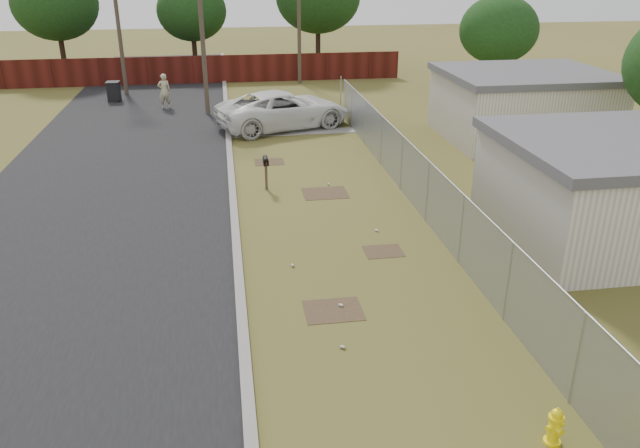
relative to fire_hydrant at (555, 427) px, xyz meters
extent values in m
plane|color=brown|center=(-2.24, 9.97, -0.36)|extent=(120.00, 120.00, 0.00)
cube|color=black|center=(-9.74, 17.97, -0.35)|extent=(9.00, 60.00, 0.02)
cube|color=gray|center=(-5.24, 17.97, -0.30)|extent=(0.25, 60.00, 0.12)
cube|color=gray|center=(-2.24, 21.47, -0.34)|extent=(6.20, 1.00, 0.03)
cylinder|color=gray|center=(0.86, 0.97, 0.64)|extent=(0.06, 0.06, 2.00)
cylinder|color=gray|center=(0.86, 3.97, 0.64)|extent=(0.06, 0.06, 2.00)
cylinder|color=gray|center=(0.86, 6.97, 0.64)|extent=(0.06, 0.06, 2.00)
cylinder|color=gray|center=(0.86, 9.97, 0.64)|extent=(0.06, 0.06, 2.00)
cylinder|color=gray|center=(0.86, 12.97, 0.64)|extent=(0.06, 0.06, 2.00)
cylinder|color=gray|center=(0.86, 15.97, 0.64)|extent=(0.06, 0.06, 2.00)
cylinder|color=gray|center=(0.86, 18.97, 0.64)|extent=(0.06, 0.06, 2.00)
cylinder|color=gray|center=(0.86, 21.97, 0.64)|extent=(0.06, 0.06, 2.00)
cylinder|color=gray|center=(0.86, 24.97, 0.64)|extent=(0.06, 0.06, 2.00)
cylinder|color=gray|center=(0.86, 10.97, 1.64)|extent=(0.04, 26.00, 0.04)
cube|color=gray|center=(0.86, 10.97, 0.64)|extent=(0.01, 26.00, 2.00)
cube|color=black|center=(0.92, 10.97, -0.06)|extent=(0.03, 26.00, 0.60)
cube|color=#4D1610|center=(-8.24, 34.97, 0.54)|extent=(30.00, 0.12, 1.80)
cylinder|color=brown|center=(-6.24, 25.97, 4.14)|extent=(0.24, 0.24, 9.00)
cylinder|color=brown|center=(-11.24, 31.97, 4.14)|extent=(0.24, 0.24, 9.00)
cylinder|color=brown|center=(-0.24, 33.97, 4.14)|extent=(0.24, 0.24, 9.00)
cube|color=silver|center=(6.76, 7.97, 1.04)|extent=(8.00, 6.00, 2.80)
cube|color=silver|center=(8.26, 18.97, 1.04)|extent=(7.00, 6.00, 2.80)
cube|color=#525257|center=(8.26, 18.97, 2.59)|extent=(7.28, 6.24, 0.30)
cylinder|color=black|center=(-16.24, 38.97, 1.29)|extent=(0.36, 0.36, 3.30)
ellipsoid|color=black|center=(-16.24, 38.97, 4.52)|extent=(5.70, 5.70, 4.84)
cylinder|color=black|center=(-7.24, 39.97, 1.07)|extent=(0.36, 0.36, 2.86)
ellipsoid|color=black|center=(-7.24, 39.97, 3.87)|extent=(4.94, 4.94, 4.20)
cylinder|color=black|center=(1.76, 38.97, 1.40)|extent=(0.36, 0.36, 3.52)
cylinder|color=black|center=(10.76, 27.97, 0.96)|extent=(0.36, 0.36, 2.64)
ellipsoid|color=black|center=(10.76, 27.97, 3.54)|extent=(4.56, 4.56, 3.88)
cylinder|color=yellow|center=(0.00, 0.00, -0.33)|extent=(0.36, 0.36, 0.05)
cylinder|color=yellow|center=(0.00, 0.00, -0.06)|extent=(0.25, 0.25, 0.52)
cylinder|color=yellow|center=(0.00, 0.00, 0.20)|extent=(0.33, 0.33, 0.04)
sphere|color=yellow|center=(0.00, 0.00, 0.27)|extent=(0.24, 0.24, 0.21)
cylinder|color=yellow|center=(0.00, 0.00, 0.38)|extent=(0.04, 0.04, 0.05)
cylinder|color=yellow|center=(-0.12, -0.02, 0.00)|extent=(0.11, 0.11, 0.10)
cylinder|color=yellow|center=(0.12, 0.03, 0.00)|extent=(0.11, 0.11, 0.10)
cylinder|color=yellow|center=(0.02, -0.12, 0.00)|extent=(0.14, 0.13, 0.13)
cube|color=brown|center=(-4.00, 13.71, 0.16)|extent=(0.09, 0.09, 1.03)
cube|color=black|center=(-4.00, 13.71, 0.70)|extent=(0.19, 0.49, 0.18)
cylinder|color=black|center=(-4.00, 13.71, 0.79)|extent=(0.19, 0.49, 0.18)
cube|color=red|center=(-3.99, 13.44, 0.70)|extent=(0.02, 0.04, 0.10)
imported|color=white|center=(-2.47, 22.45, 0.55)|extent=(7.18, 4.99, 1.82)
imported|color=tan|center=(-8.59, 27.81, 0.60)|extent=(0.76, 0.56, 1.91)
cube|color=black|center=(-11.68, 30.05, 0.18)|extent=(0.71, 0.71, 1.08)
cube|color=black|center=(-11.68, 30.05, 0.75)|extent=(0.78, 0.78, 0.09)
cylinder|color=black|center=(-11.36, 29.70, -0.24)|extent=(0.07, 0.23, 0.23)
cylinder|color=beige|center=(-2.83, 5.13, -0.32)|extent=(0.12, 0.12, 0.07)
cylinder|color=#A8A8AC|center=(-3.75, 7.41, -0.32)|extent=(0.09, 0.11, 0.07)
cylinder|color=beige|center=(-0.90, 9.40, -0.32)|extent=(0.12, 0.12, 0.07)
cylinder|color=#A8A8AC|center=(-3.12, 3.38, -0.32)|extent=(0.12, 0.11, 0.07)
cylinder|color=beige|center=(-1.68, 13.82, -0.32)|extent=(0.11, 0.12, 0.07)
camera|label=1|loc=(-5.35, -7.82, 7.55)|focal=35.00mm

